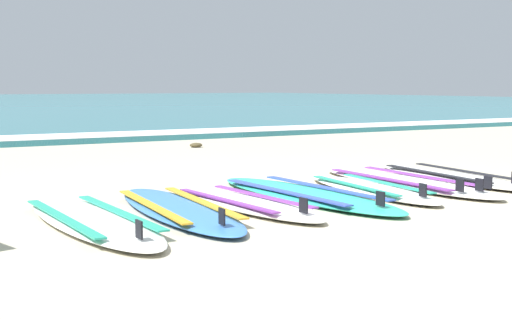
{
  "coord_description": "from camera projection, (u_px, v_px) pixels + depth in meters",
  "views": [
    {
      "loc": [
        -3.22,
        -4.79,
        0.97
      ],
      "look_at": [
        0.09,
        0.99,
        0.25
      ],
      "focal_mm": 48.58,
      "sensor_mm": 36.0,
      "label": 1
    }
  ],
  "objects": [
    {
      "name": "wave_foam_strip",
      "position": [
        75.0,
        139.0,
        11.97
      ],
      "size": [
        80.0,
        1.23,
        0.11
      ],
      "primitive_type": "cube",
      "color": "white",
      "rests_on": "ground"
    },
    {
      "name": "surfboard_0",
      "position": [
        91.0,
        220.0,
        4.82
      ],
      "size": [
        0.64,
        2.26,
        0.18
      ],
      "color": "silver",
      "rests_on": "ground"
    },
    {
      "name": "surfboard_3",
      "position": [
        304.0,
        194.0,
        5.98
      ],
      "size": [
        0.74,
        2.45,
        0.18
      ],
      "color": "#2DB793",
      "rests_on": "ground"
    },
    {
      "name": "surfboard_1",
      "position": [
        177.0,
        209.0,
        5.26
      ],
      "size": [
        0.71,
        2.26,
        0.18
      ],
      "color": "#3875CC",
      "rests_on": "ground"
    },
    {
      "name": "surfboard_6",
      "position": [
        451.0,
        176.0,
        7.14
      ],
      "size": [
        0.77,
        2.3,
        0.18
      ],
      "color": "white",
      "rests_on": "ground"
    },
    {
      "name": "surfboard_2",
      "position": [
        244.0,
        203.0,
        5.52
      ],
      "size": [
        0.65,
        1.98,
        0.18
      ],
      "color": "silver",
      "rests_on": "ground"
    },
    {
      "name": "seaweed_clump_near_shoreline",
      "position": [
        196.0,
        145.0,
        10.87
      ],
      "size": [
        0.21,
        0.16,
        0.07
      ],
      "primitive_type": "ellipsoid",
      "color": "#4C4228",
      "rests_on": "ground"
    },
    {
      "name": "ground_plane",
      "position": [
        305.0,
        201.0,
        5.83
      ],
      "size": [
        80.0,
        80.0,
        0.0
      ],
      "primitive_type": "plane",
      "color": "#B7AD93"
    },
    {
      "name": "surfboard_5",
      "position": [
        405.0,
        182.0,
        6.74
      ],
      "size": [
        0.65,
        2.45,
        0.18
      ],
      "color": "white",
      "rests_on": "ground"
    },
    {
      "name": "surfboard_4",
      "position": [
        370.0,
        188.0,
        6.29
      ],
      "size": [
        0.66,
        1.97,
        0.18
      ],
      "color": "white",
      "rests_on": "ground"
    }
  ]
}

